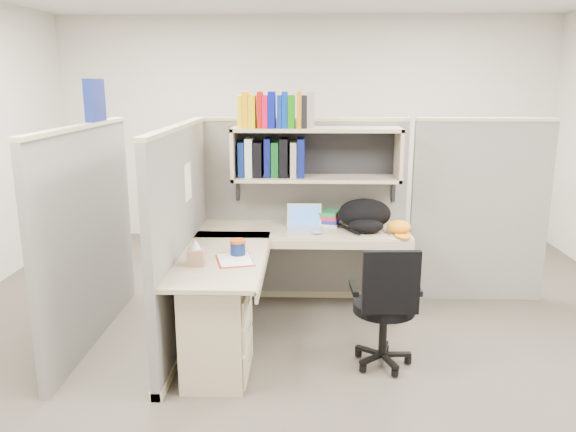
{
  "coord_description": "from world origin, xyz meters",
  "views": [
    {
      "loc": [
        0.02,
        -3.97,
        1.93
      ],
      "look_at": [
        -0.12,
        0.25,
        0.92
      ],
      "focal_mm": 35.0,
      "sensor_mm": 36.0,
      "label": 1
    }
  ],
  "objects_px": {
    "backpack": "(365,215)",
    "task_chair": "(384,325)",
    "laptop": "(304,217)",
    "snack_canister": "(238,247)",
    "desk": "(245,299)"
  },
  "relations": [
    {
      "from": "laptop",
      "to": "backpack",
      "type": "bearing_deg",
      "value": -2.81
    },
    {
      "from": "backpack",
      "to": "task_chair",
      "type": "xyz_separation_m",
      "value": [
        0.05,
        -0.94,
        -0.54
      ]
    },
    {
      "from": "laptop",
      "to": "task_chair",
      "type": "distance_m",
      "value": 1.22
    },
    {
      "from": "desk",
      "to": "backpack",
      "type": "bearing_deg",
      "value": 41.59
    },
    {
      "from": "snack_canister",
      "to": "task_chair",
      "type": "relative_size",
      "value": 0.13
    },
    {
      "from": "laptop",
      "to": "snack_canister",
      "type": "height_order",
      "value": "laptop"
    },
    {
      "from": "desk",
      "to": "laptop",
      "type": "relative_size",
      "value": 6.06
    },
    {
      "from": "task_chair",
      "to": "backpack",
      "type": "bearing_deg",
      "value": 93.22
    },
    {
      "from": "laptop",
      "to": "task_chair",
      "type": "xyz_separation_m",
      "value": [
        0.55,
        -0.96,
        -0.52
      ]
    },
    {
      "from": "snack_canister",
      "to": "desk",
      "type": "bearing_deg",
      "value": -64.66
    },
    {
      "from": "snack_canister",
      "to": "task_chair",
      "type": "height_order",
      "value": "task_chair"
    },
    {
      "from": "laptop",
      "to": "backpack",
      "type": "distance_m",
      "value": 0.5
    },
    {
      "from": "task_chair",
      "to": "laptop",
      "type": "bearing_deg",
      "value": 119.97
    },
    {
      "from": "laptop",
      "to": "backpack",
      "type": "height_order",
      "value": "backpack"
    },
    {
      "from": "desk",
      "to": "task_chair",
      "type": "xyz_separation_m",
      "value": [
        0.97,
        -0.13,
        -0.12
      ]
    }
  ]
}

